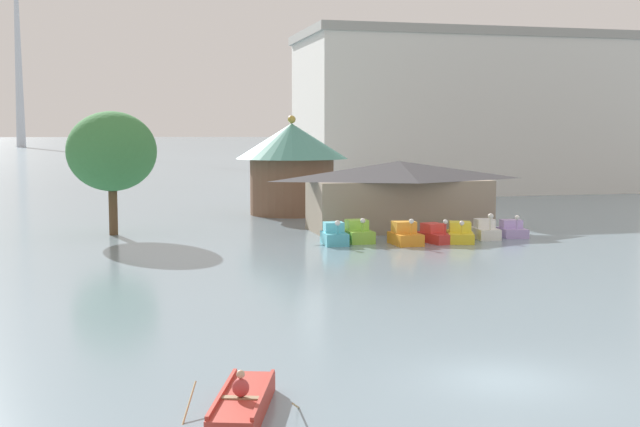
% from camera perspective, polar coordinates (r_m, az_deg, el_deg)
% --- Properties ---
extents(ground_plane, '(2000.00, 2000.00, 0.00)m').
position_cam_1_polar(ground_plane, '(25.40, 12.43, -11.22)').
color(ground_plane, gray).
extents(rowboat_with_rower, '(3.21, 4.33, 1.34)m').
position_cam_1_polar(rowboat_with_rower, '(22.01, -5.38, -12.99)').
color(rowboat_with_rower, '#B7382D').
rests_on(rowboat_with_rower, ground).
extents(pedal_boat_cyan, '(1.60, 2.54, 1.69)m').
position_cam_1_polar(pedal_boat_cyan, '(53.32, 1.00, -1.55)').
color(pedal_boat_cyan, '#4CB7CC').
rests_on(pedal_boat_cyan, ground).
extents(pedal_boat_lime, '(1.63, 2.65, 1.71)m').
position_cam_1_polar(pedal_boat_lime, '(54.58, 2.64, -1.38)').
color(pedal_boat_lime, '#8CCC3F').
rests_on(pedal_boat_lime, ground).
extents(pedal_boat_orange, '(1.71, 2.55, 1.80)m').
position_cam_1_polar(pedal_boat_orange, '(53.63, 5.93, -1.53)').
color(pedal_boat_orange, orange).
rests_on(pedal_boat_orange, ground).
extents(pedal_boat_red, '(2.00, 2.95, 1.64)m').
position_cam_1_polar(pedal_boat_red, '(54.86, 7.97, -1.48)').
color(pedal_boat_red, red).
rests_on(pedal_boat_red, ground).
extents(pedal_boat_yellow, '(2.53, 3.34, 1.55)m').
position_cam_1_polar(pedal_boat_yellow, '(55.46, 9.70, -1.41)').
color(pedal_boat_yellow, yellow).
rests_on(pedal_boat_yellow, ground).
extents(pedal_boat_white, '(1.70, 2.55, 1.84)m').
position_cam_1_polar(pedal_boat_white, '(57.37, 11.41, -1.18)').
color(pedal_boat_white, white).
rests_on(pedal_boat_white, ground).
extents(pedal_boat_lavender, '(1.92, 2.45, 1.62)m').
position_cam_1_polar(pedal_boat_lavender, '(58.74, 13.19, -1.13)').
color(pedal_boat_lavender, '#B299D8').
rests_on(pedal_boat_lavender, ground).
extents(boathouse, '(14.10, 6.05, 5.14)m').
position_cam_1_polar(boathouse, '(61.08, 5.51, 1.34)').
color(boathouse, gray).
rests_on(boathouse, ground).
extents(green_roof_pavilion, '(9.84, 9.84, 8.71)m').
position_cam_1_polar(green_roof_pavilion, '(72.51, -1.97, 3.55)').
color(green_roof_pavilion, brown).
rests_on(green_roof_pavilion, ground).
extents(shoreline_tree_tall_left, '(6.27, 6.27, 8.74)m').
position_cam_1_polar(shoreline_tree_tall_left, '(59.68, -14.25, 4.19)').
color(shoreline_tree_tall_left, brown).
rests_on(shoreline_tree_tall_left, ground).
extents(background_building_block, '(39.37, 17.02, 18.91)m').
position_cam_1_polar(background_building_block, '(101.63, 9.82, 6.87)').
color(background_building_block, silver).
rests_on(background_building_block, ground).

